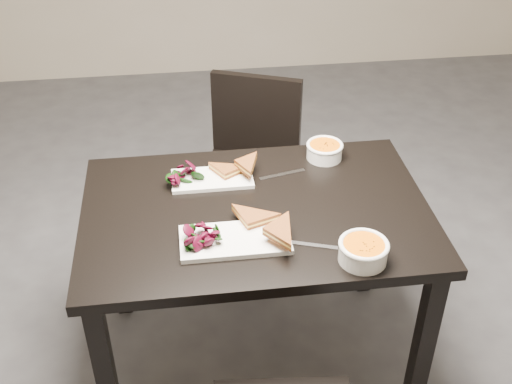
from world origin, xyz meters
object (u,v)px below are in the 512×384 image
(plate_near, at_px, (235,240))
(table, at_px, (256,231))
(chair_far, at_px, (250,158))
(plate_far, at_px, (212,179))
(soup_bowl_near, at_px, (363,250))
(soup_bowl_far, at_px, (325,150))

(plate_near, bearing_deg, table, 62.03)
(chair_far, relative_size, plate_far, 2.87)
(plate_near, xyz_separation_m, soup_bowl_near, (0.38, -0.14, 0.03))
(table, height_order, chair_far, chair_far)
(table, xyz_separation_m, plate_near, (-0.09, -0.17, 0.11))
(table, height_order, soup_bowl_near, soup_bowl_near)
(soup_bowl_near, bearing_deg, table, 133.30)
(table, relative_size, plate_far, 4.06)
(table, xyz_separation_m, plate_far, (-0.14, 0.19, 0.11))
(plate_near, relative_size, soup_bowl_near, 2.25)
(plate_near, xyz_separation_m, soup_bowl_far, (0.40, 0.47, 0.03))
(soup_bowl_near, relative_size, soup_bowl_far, 1.11)
(plate_far, bearing_deg, table, -54.82)
(chair_far, xyz_separation_m, plate_near, (-0.16, -0.92, 0.27))
(soup_bowl_near, height_order, plate_far, soup_bowl_near)
(table, xyz_separation_m, soup_bowl_far, (0.30, 0.29, 0.13))
(table, bearing_deg, soup_bowl_far, 44.04)
(plate_near, bearing_deg, chair_far, 80.01)
(soup_bowl_far, bearing_deg, plate_near, -130.35)
(table, height_order, plate_far, plate_far)
(plate_near, bearing_deg, soup_bowl_far, 49.65)
(chair_far, bearing_deg, soup_bowl_near, -56.51)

